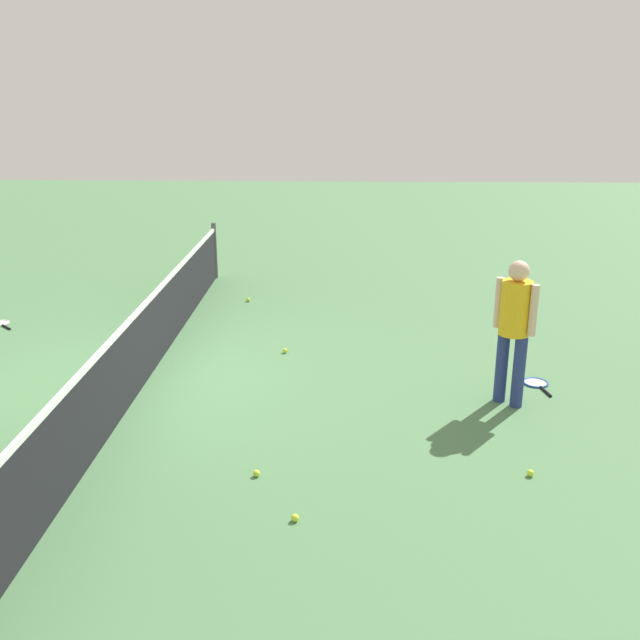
{
  "coord_description": "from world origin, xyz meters",
  "views": [
    {
      "loc": [
        -8.1,
        -2.43,
        3.47
      ],
      "look_at": [
        -0.29,
        -2.19,
        0.9
      ],
      "focal_mm": 39.4,
      "sensor_mm": 36.0,
      "label": 1
    }
  ],
  "objects": [
    {
      "name": "tennis_ball_by_net",
      "position": [
        -3.01,
        -2.06,
        0.03
      ],
      "size": [
        0.07,
        0.07,
        0.07
      ],
      "primitive_type": "sphere",
      "color": "#C6E033",
      "rests_on": "ground_plane"
    },
    {
      "name": "tennis_ball_baseline",
      "position": [
        0.96,
        -1.66,
        0.03
      ],
      "size": [
        0.07,
        0.07,
        0.07
      ],
      "primitive_type": "sphere",
      "color": "#C6E033",
      "rests_on": "ground_plane"
    },
    {
      "name": "tennis_ball_near_player",
      "position": [
        -2.22,
        -4.24,
        0.03
      ],
      "size": [
        0.07,
        0.07,
        0.07
      ],
      "primitive_type": "sphere",
      "color": "#C6E033",
      "rests_on": "ground_plane"
    },
    {
      "name": "player_near_side",
      "position": [
        -0.59,
        -4.38,
        1.01
      ],
      "size": [
        0.48,
        0.48,
        1.7
      ],
      "color": "navy",
      "rests_on": "ground_plane"
    },
    {
      "name": "court_net",
      "position": [
        0.0,
        0.0,
        0.5
      ],
      "size": [
        10.09,
        0.09,
        1.07
      ],
      "color": "#4C4C51",
      "rests_on": "ground_plane"
    },
    {
      "name": "tennis_racket_far_player",
      "position": [
        2.06,
        2.87,
        0.01
      ],
      "size": [
        0.52,
        0.55,
        0.03
      ],
      "color": "white",
      "rests_on": "ground_plane"
    },
    {
      "name": "tennis_ball_stray_left",
      "position": [
        -2.3,
        -1.65,
        0.03
      ],
      "size": [
        0.07,
        0.07,
        0.07
      ],
      "primitive_type": "sphere",
      "color": "#C6E033",
      "rests_on": "ground_plane"
    },
    {
      "name": "tennis_ball_midcourt",
      "position": [
        3.41,
        -0.83,
        0.03
      ],
      "size": [
        0.07,
        0.07,
        0.07
      ],
      "primitive_type": "sphere",
      "color": "#C6E033",
      "rests_on": "ground_plane"
    },
    {
      "name": "ground_plane",
      "position": [
        0.0,
        0.0,
        0.0
      ],
      "size": [
        40.0,
        40.0,
        0.0
      ],
      "primitive_type": "plane",
      "color": "#4C7A4C"
    },
    {
      "name": "tennis_racket_near_player",
      "position": [
        -0.02,
        -4.86,
        0.01
      ],
      "size": [
        0.6,
        0.36,
        0.03
      ],
      "color": "blue",
      "rests_on": "ground_plane"
    }
  ]
}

